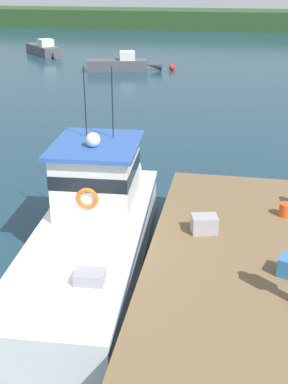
{
  "coord_description": "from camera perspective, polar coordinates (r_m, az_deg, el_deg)",
  "views": [
    {
      "loc": [
        3.45,
        -9.69,
        6.85
      ],
      "look_at": [
        1.2,
        2.39,
        1.4
      ],
      "focal_mm": 46.01,
      "sensor_mm": 36.0,
      "label": 1
    }
  ],
  "objects": [
    {
      "name": "bait_bucket",
      "position": [
        13.01,
        16.07,
        -1.99
      ],
      "size": [
        0.32,
        0.32,
        0.34
      ],
      "primitive_type": "cylinder",
      "color": "#E04C19",
      "rests_on": "dock"
    },
    {
      "name": "ground_plane",
      "position": [
        12.35,
        -7.64,
        -9.99
      ],
      "size": [
        200.0,
        200.0,
        0.0
      ],
      "primitive_type": "plane",
      "color": "#193847"
    },
    {
      "name": "moored_boat_far_right",
      "position": [
        47.91,
        -11.46,
        15.88
      ],
      "size": [
        4.85,
        5.03,
        1.48
      ],
      "color": "#4C4C51",
      "rests_on": "ground"
    },
    {
      "name": "mooring_buoy_channel_marker",
      "position": [
        20.72,
        -2.08,
        5.1
      ],
      "size": [
        0.34,
        0.34,
        0.34
      ],
      "primitive_type": "sphere",
      "color": "silver",
      "rests_on": "ground"
    },
    {
      "name": "moored_boat_mid_harbor",
      "position": [
        39.16,
        -2.54,
        14.58
      ],
      "size": [
        5.85,
        2.53,
        1.46
      ],
      "color": "#4C4C51",
      "rests_on": "ground"
    },
    {
      "name": "far_shoreline",
      "position": [
        71.99,
        8.24,
        19.21
      ],
      "size": [
        120.0,
        8.0,
        2.4
      ],
      "primitive_type": "cube",
      "color": "#284723",
      "rests_on": "ground"
    },
    {
      "name": "crate_single_by_cleat",
      "position": [
        11.81,
        7.01,
        -3.7
      ],
      "size": [
        0.69,
        0.58,
        0.42
      ],
      "primitive_type": "cube",
      "rotation": [
        0.0,
        0.0,
        0.26
      ],
      "color": "#9E9EA3",
      "rests_on": "dock"
    },
    {
      "name": "mooring_buoy_spare_mooring",
      "position": [
        39.37,
        3.27,
        14.23
      ],
      "size": [
        0.48,
        0.48,
        0.48
      ],
      "primitive_type": "sphere",
      "color": "red",
      "rests_on": "ground"
    },
    {
      "name": "dock",
      "position": [
        11.36,
        16.0,
        -7.68
      ],
      "size": [
        6.0,
        9.0,
        1.2
      ],
      "color": "#4C3D2D",
      "rests_on": "ground"
    },
    {
      "name": "main_fishing_boat",
      "position": [
        12.57,
        -5.85,
        -3.9
      ],
      "size": [
        3.02,
        9.89,
        4.8
      ],
      "color": "white",
      "rests_on": "ground"
    }
  ]
}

